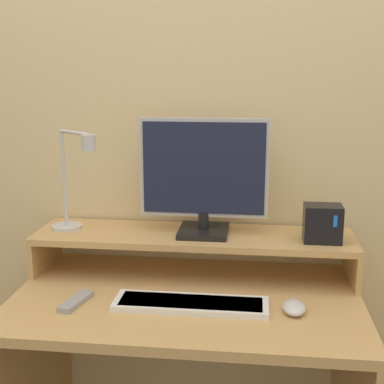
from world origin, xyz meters
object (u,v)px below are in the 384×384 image
monitor (204,176)px  mouse (294,307)px  desk_lamp (74,185)px  keyboard (191,304)px  remote_control (76,301)px  router_dock (323,223)px

monitor → mouse: 0.51m
monitor → desk_lamp: 0.44m
keyboard → remote_control: size_ratio=3.09×
desk_lamp → router_dock: 0.83m
mouse → remote_control: 0.64m
monitor → router_dock: monitor is taller
router_dock → remote_control: bearing=-161.0°
desk_lamp → router_dock: desk_lamp is taller
monitor → keyboard: (-0.01, -0.27, -0.33)m
monitor → keyboard: size_ratio=0.93×
desk_lamp → mouse: (0.72, -0.24, -0.29)m
mouse → monitor: bearing=136.4°
monitor → mouse: size_ratio=4.28×
keyboard → mouse: mouse is taller
keyboard → remote_control: bearing=-176.7°
mouse → router_dock: bearing=67.5°
desk_lamp → keyboard: 0.57m
desk_lamp → router_dock: (0.82, -0.01, -0.10)m
desk_lamp → keyboard: desk_lamp is taller
monitor → remote_control: 0.57m
keyboard → router_dock: bearing=30.6°
remote_control → mouse: bearing=1.7°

